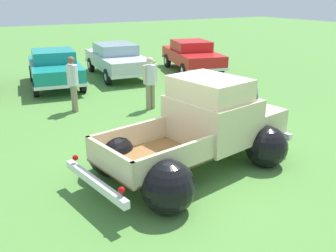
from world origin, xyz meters
TOP-DOWN VIEW (x-y plane):
  - ground_plane at (0.00, 0.00)m, footprint 80.00×80.00m
  - vintage_pickup_truck at (0.38, 0.07)m, footprint 4.87×3.37m
  - show_car_1 at (-0.55, 9.01)m, footprint 2.46×4.47m
  - show_car_2 at (2.36, 9.59)m, footprint 2.35×4.79m
  - show_car_3 at (5.89, 8.82)m, footprint 2.87×4.61m
  - spectator_0 at (1.32, 4.31)m, footprint 0.54×0.39m
  - spectator_1 at (-0.88, 5.29)m, footprint 0.35×0.53m
  - lane_cone_0 at (2.85, 2.74)m, footprint 0.36×0.36m
  - lane_cone_1 at (0.96, 2.39)m, footprint 0.36×0.36m

SIDE VIEW (x-z plane):
  - ground_plane at x=0.00m, z-range 0.00..0.00m
  - lane_cone_0 at x=2.85m, z-range 0.00..0.63m
  - lane_cone_1 at x=0.96m, z-range 0.00..0.63m
  - vintage_pickup_truck at x=0.38m, z-range -0.22..1.74m
  - show_car_1 at x=-0.55m, z-range 0.07..1.50m
  - show_car_3 at x=5.89m, z-range 0.07..1.50m
  - show_car_2 at x=2.36m, z-range 0.07..1.50m
  - spectator_0 at x=1.32m, z-range 0.12..1.80m
  - spectator_1 at x=-0.88m, z-range 0.13..1.87m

